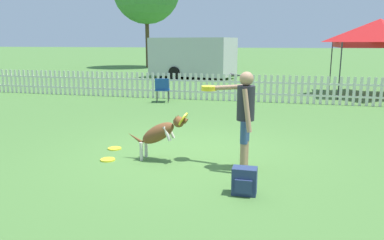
% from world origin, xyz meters
% --- Properties ---
extents(ground_plane, '(240.00, 240.00, 0.00)m').
position_xyz_m(ground_plane, '(0.00, 0.00, 0.00)').
color(ground_plane, '#4C7A38').
extents(handler_person, '(0.92, 0.69, 1.56)m').
position_xyz_m(handler_person, '(0.92, -0.55, 0.98)').
color(handler_person, tan).
rests_on(handler_person, ground_plane).
extents(leaping_dog, '(1.12, 0.32, 0.86)m').
position_xyz_m(leaping_dog, '(-0.47, -0.50, 0.50)').
color(leaping_dog, brown).
rests_on(leaping_dog, ground_plane).
extents(frisbee_near_handler, '(0.25, 0.25, 0.02)m').
position_xyz_m(frisbee_near_handler, '(-1.55, -0.07, 0.01)').
color(frisbee_near_handler, yellow).
rests_on(frisbee_near_handler, ground_plane).
extents(frisbee_near_dog, '(0.25, 0.25, 0.02)m').
position_xyz_m(frisbee_near_dog, '(-1.37, -0.73, 0.01)').
color(frisbee_near_dog, yellow).
rests_on(frisbee_near_dog, ground_plane).
extents(backpack_on_grass, '(0.33, 0.25, 0.37)m').
position_xyz_m(backpack_on_grass, '(1.09, -1.63, 0.18)').
color(backpack_on_grass, navy).
rests_on(backpack_on_grass, ground_plane).
extents(picket_fence, '(22.38, 0.04, 0.92)m').
position_xyz_m(picket_fence, '(-0.00, 6.36, 0.46)').
color(picket_fence, silver).
rests_on(picket_fence, ground_plane).
extents(folding_chair_center, '(0.57, 0.58, 0.82)m').
position_xyz_m(folding_chair_center, '(-2.44, 5.47, 0.49)').
color(folding_chair_center, '#333338').
rests_on(folding_chair_center, ground_plane).
extents(canopy_tent_main, '(2.93, 2.93, 2.84)m').
position_xyz_m(canopy_tent_main, '(4.82, 9.00, 2.32)').
color(canopy_tent_main, '#333338').
rests_on(canopy_tent_main, ground_plane).
extents(equipment_trailer, '(5.48, 3.04, 2.22)m').
position_xyz_m(equipment_trailer, '(-3.56, 14.12, 1.18)').
color(equipment_trailer, '#B7B7B7').
rests_on(equipment_trailer, ground_plane).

